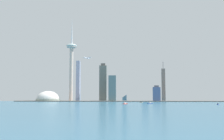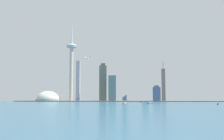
# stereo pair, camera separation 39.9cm
# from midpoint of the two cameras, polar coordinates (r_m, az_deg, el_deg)

# --- Properties ---
(ground_plane) EXTENTS (6000.00, 6000.00, 0.00)m
(ground_plane) POSITION_cam_midpoint_polar(r_m,az_deg,el_deg) (460.56, -0.63, -8.00)
(ground_plane) COLOR #305F7A
(waterfront_pier) EXTENTS (729.86, 55.54, 2.89)m
(waterfront_pier) POSITION_cam_midpoint_polar(r_m,az_deg,el_deg) (922.80, 1.66, -6.70)
(waterfront_pier) COLOR slate
(waterfront_pier) RESTS_ON ground
(observation_tower) EXTENTS (38.52, 38.52, 306.85)m
(observation_tower) POSITION_cam_midpoint_polar(r_m,az_deg,el_deg) (983.02, -8.72, 2.13)
(observation_tower) COLOR beige
(observation_tower) RESTS_ON ground
(stadium_dome) EXTENTS (85.24, 85.24, 54.32)m
(stadium_dome) POSITION_cam_midpoint_polar(r_m,az_deg,el_deg) (987.19, -13.57, -6.04)
(stadium_dome) COLOR #97A599
(stadium_dome) RESTS_ON ground
(skyscraper_0) EXTENTS (13.46, 24.40, 149.81)m
(skyscraper_0) POSITION_cam_midpoint_polar(r_m,az_deg,el_deg) (997.45, -7.26, -2.35)
(skyscraper_0) COLOR #97A0C0
(skyscraper_0) RESTS_ON ground
(skyscraper_1) EXTENTS (25.26, 12.78, 54.92)m
(skyscraper_1) POSITION_cam_midpoint_polar(r_m,az_deg,el_deg) (914.58, 9.54, -5.11)
(skyscraper_1) COLOR #475D8E
(skyscraper_1) RESTS_ON ground
(skyscraper_2) EXTENTS (15.79, 14.97, 169.03)m
(skyscraper_2) POSITION_cam_midpoint_polar(r_m,az_deg,el_deg) (1015.49, 2.68, -1.90)
(skyscraper_2) COLOR slate
(skyscraper_2) RESTS_ON ground
(skyscraper_3) EXTENTS (25.91, 21.14, 90.27)m
(skyscraper_3) POSITION_cam_midpoint_polar(r_m,az_deg,el_deg) (925.10, 0.06, -3.99)
(skyscraper_3) COLOR slate
(skyscraper_3) RESTS_ON ground
(skyscraper_4) EXTENTS (25.29, 21.96, 81.16)m
(skyscraper_4) POSITION_cam_midpoint_polar(r_m,az_deg,el_deg) (1033.16, 7.10, -4.37)
(skyscraper_4) COLOR #3F6291
(skyscraper_4) RESTS_ON ground
(skyscraper_5) EXTENTS (26.25, 24.86, 138.57)m
(skyscraper_5) POSITION_cam_midpoint_polar(r_m,az_deg,el_deg) (973.18, -1.93, -2.80)
(skyscraper_5) COLOR slate
(skyscraper_5) RESTS_ON ground
(skyscraper_6) EXTENTS (12.10, 15.32, 145.07)m
(skyscraper_6) POSITION_cam_midpoint_polar(r_m,az_deg,el_deg) (995.45, 10.97, -3.14)
(skyscraper_6) COLOR slate
(skyscraper_6) RESTS_ON ground
(boat_0) EXTENTS (14.95, 14.77, 3.59)m
(boat_0) POSITION_cam_midpoint_polar(r_m,az_deg,el_deg) (673.50, 8.14, -7.07)
(boat_0) COLOR navy
(boat_0) RESTS_ON ground
(boat_1) EXTENTS (12.62, 15.07, 10.00)m
(boat_1) POSITION_cam_midpoint_polar(r_m,az_deg,el_deg) (637.92, 2.79, -7.19)
(boat_1) COLOR red
(boat_1) RESTS_ON ground
(boat_2) EXTENTS (5.41, 5.93, 10.65)m
(boat_2) POSITION_cam_midpoint_polar(r_m,az_deg,el_deg) (628.81, 21.76, -6.82)
(boat_2) COLOR #29428E
(boat_2) RESTS_ON ground
(boat_3) EXTENTS (10.01, 12.79, 10.29)m
(boat_3) POSITION_cam_midpoint_polar(r_m,az_deg,el_deg) (776.92, 6.29, -6.89)
(boat_3) COLOR beige
(boat_3) RESTS_ON ground
(channel_buoy_0) EXTENTS (1.06, 1.06, 2.41)m
(channel_buoy_0) POSITION_cam_midpoint_polar(r_m,az_deg,el_deg) (703.74, -0.02, -7.07)
(channel_buoy_0) COLOR #E54C19
(channel_buoy_0) RESTS_ON ground
(airplane) EXTENTS (34.97, 34.21, 8.49)m
(airplane) POSITION_cam_midpoint_polar(r_m,az_deg,el_deg) (926.86, -5.44, 2.60)
(airplane) COLOR silver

